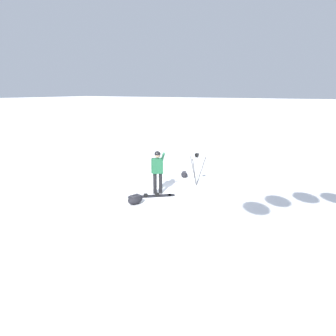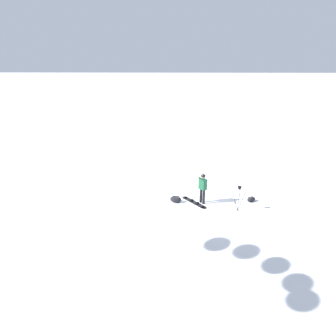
{
  "view_description": "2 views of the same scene",
  "coord_description": "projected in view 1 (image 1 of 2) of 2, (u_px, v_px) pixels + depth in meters",
  "views": [
    {
      "loc": [
        -6.21,
        10.85,
        3.99
      ],
      "look_at": [
        -0.02,
        0.27,
        1.03
      ],
      "focal_mm": 34.68,
      "sensor_mm": 36.0,
      "label": 1
    },
    {
      "loc": [
        -14.21,
        1.99,
        7.47
      ],
      "look_at": [
        -1.59,
        2.32,
        2.74
      ],
      "focal_mm": 31.53,
      "sensor_mm": 36.0,
      "label": 2
    }
  ],
  "objects": [
    {
      "name": "gear_bag_large",
      "position": [
        184.0,
        174.0,
        15.21
      ],
      "size": [
        0.51,
        0.59,
        0.25
      ],
      "color": "black",
      "rests_on": "ground_plane"
    },
    {
      "name": "snowboarder",
      "position": [
        158.0,
        168.0,
        12.57
      ],
      "size": [
        0.73,
        0.55,
        1.73
      ],
      "color": "black",
      "rests_on": "ground_plane"
    },
    {
      "name": "gear_bag_small",
      "position": [
        135.0,
        199.0,
        11.59
      ],
      "size": [
        0.5,
        0.68,
        0.34
      ],
      "color": "black",
      "rests_on": "ground_plane"
    },
    {
      "name": "camera_tripod",
      "position": [
        197.0,
        163.0,
        13.67
      ],
      "size": [
        0.7,
        0.67,
        1.4
      ],
      "color": "#262628",
      "rests_on": "ground_plane"
    },
    {
      "name": "ground_plane",
      "position": [
        171.0,
        191.0,
        13.09
      ],
      "size": [
        300.0,
        300.0,
        0.0
      ],
      "primitive_type": "plane",
      "color": "white"
    },
    {
      "name": "snowboard",
      "position": [
        152.0,
        196.0,
        12.47
      ],
      "size": [
        1.47,
        1.27,
        0.1
      ],
      "color": "black",
      "rests_on": "ground_plane"
    }
  ]
}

